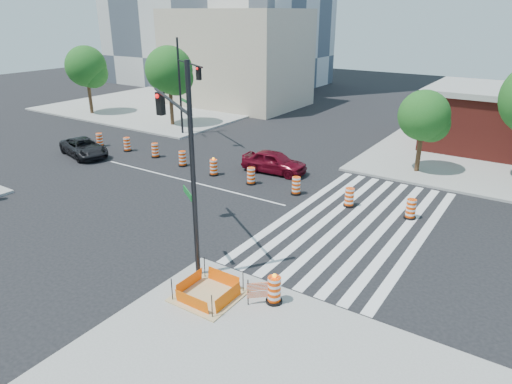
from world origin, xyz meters
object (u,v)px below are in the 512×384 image
dark_suv (84,147)px  signal_pole_nw (185,80)px  red_coupe (274,162)px  signal_pole_se (181,144)px

dark_suv → signal_pole_nw: (3.10, 7.71, 4.08)m
red_coupe → signal_pole_nw: signal_pole_nw is taller
red_coupe → signal_pole_se: bearing=-171.7°
signal_pole_se → signal_pole_nw: (-12.85, 14.66, -0.25)m
red_coupe → signal_pole_nw: size_ratio=0.55×
red_coupe → signal_pole_se: signal_pole_se is taller
signal_pole_se → red_coupe: bearing=-42.8°
signal_pole_se → dark_suv: bearing=10.5°
red_coupe → signal_pole_nw: 11.42m
signal_pole_nw → red_coupe: bearing=13.0°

